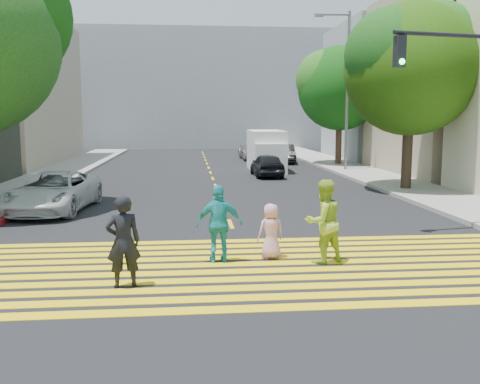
{
  "coord_description": "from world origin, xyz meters",
  "views": [
    {
      "loc": [
        -1.22,
        -9.77,
        3.21
      ],
      "look_at": [
        0.0,
        3.0,
        1.4
      ],
      "focal_mm": 40.0,
      "sensor_mm": 36.0,
      "label": 1
    }
  ],
  "objects": [
    {
      "name": "dark_car_parked",
      "position": [
        5.4,
        27.03,
        0.65
      ],
      "size": [
        1.76,
        4.04,
        1.29
      ],
      "primitive_type": "imported",
      "rotation": [
        0.0,
        0.0,
        -0.1
      ],
      "color": "black",
      "rests_on": "ground"
    },
    {
      "name": "white_van",
      "position": [
        3.38,
        21.78,
        1.14
      ],
      "size": [
        2.04,
        5.12,
        2.39
      ],
      "rotation": [
        0.0,
        0.0,
        -0.03
      ],
      "color": "white",
      "rests_on": "ground"
    },
    {
      "name": "pedestrian_child",
      "position": [
        0.61,
        2.0,
        0.63
      ],
      "size": [
        0.7,
        0.54,
        1.27
      ],
      "primitive_type": "imported",
      "rotation": [
        0.0,
        0.0,
        3.39
      ],
      "color": "#D190B0",
      "rests_on": "ground"
    },
    {
      "name": "crosswalk",
      "position": [
        0.0,
        1.28,
        0.01
      ],
      "size": [
        13.4,
        5.3,
        0.01
      ],
      "color": "yellow",
      "rests_on": "ground"
    },
    {
      "name": "white_sedan",
      "position": [
        -5.83,
        8.77,
        0.67
      ],
      "size": [
        2.69,
        5.04,
        1.35
      ],
      "primitive_type": "imported",
      "rotation": [
        0.0,
        0.0,
        -0.1
      ],
      "color": "silver",
      "rests_on": "ground"
    },
    {
      "name": "pedestrian_extra",
      "position": [
        -0.58,
        1.78,
        0.87
      ],
      "size": [
        1.04,
        0.47,
        1.74
      ],
      "primitive_type": "imported",
      "rotation": [
        0.0,
        0.0,
        3.19
      ],
      "color": "teal",
      "rests_on": "ground"
    },
    {
      "name": "sidewalk_right",
      "position": [
        8.5,
        15.0,
        0.07
      ],
      "size": [
        3.0,
        60.0,
        0.15
      ],
      "primitive_type": "cube",
      "color": "gray",
      "rests_on": "ground"
    },
    {
      "name": "dark_car_near",
      "position": [
        2.97,
        18.68,
        0.63
      ],
      "size": [
        1.55,
        3.7,
        1.25
      ],
      "primitive_type": "imported",
      "rotation": [
        0.0,
        0.0,
        3.16
      ],
      "color": "black",
      "rests_on": "ground"
    },
    {
      "name": "building_right_grey",
      "position": [
        15.0,
        30.0,
        5.0
      ],
      "size": [
        10.0,
        10.0,
        10.0
      ],
      "primitive_type": "cube",
      "color": "gray",
      "rests_on": "ground"
    },
    {
      "name": "street_lamp",
      "position": [
        7.72,
        20.75,
        5.24
      ],
      "size": [
        2.06,
        0.28,
        9.12
      ],
      "rotation": [
        0.0,
        0.0,
        -0.04
      ],
      "color": "slate",
      "rests_on": "ground"
    },
    {
      "name": "lane_line",
      "position": [
        0.0,
        22.5,
        0.01
      ],
      "size": [
        0.12,
        34.4,
        0.01
      ],
      "color": "yellow",
      "rests_on": "ground"
    },
    {
      "name": "ground",
      "position": [
        0.0,
        0.0,
        0.0
      ],
      "size": [
        120.0,
        120.0,
        0.0
      ],
      "primitive_type": "plane",
      "color": "black"
    },
    {
      "name": "sidewalk_left",
      "position": [
        -8.5,
        22.0,
        0.07
      ],
      "size": [
        3.0,
        40.0,
        0.15
      ],
      "primitive_type": "cube",
      "color": "gray",
      "rests_on": "ground"
    },
    {
      "name": "backdrop_block",
      "position": [
        0.0,
        48.0,
        6.0
      ],
      "size": [
        30.0,
        8.0,
        12.0
      ],
      "primitive_type": "cube",
      "color": "gray",
      "rests_on": "ground"
    },
    {
      "name": "silver_car",
      "position": [
        3.68,
        30.33,
        0.73
      ],
      "size": [
        2.09,
        5.04,
        1.46
      ],
      "primitive_type": "imported",
      "rotation": [
        0.0,
        0.0,
        3.15
      ],
      "color": "#A9A9A9",
      "rests_on": "ground"
    },
    {
      "name": "pedestrian_woman",
      "position": [
        1.7,
        1.54,
        0.93
      ],
      "size": [
        1.09,
        0.97,
        1.86
      ],
      "primitive_type": "imported",
      "rotation": [
        0.0,
        0.0,
        3.49
      ],
      "color": "#9DC031",
      "rests_on": "ground"
    },
    {
      "name": "tree_right_near",
      "position": [
        8.19,
        12.43,
        5.49
      ],
      "size": [
        6.43,
        6.07,
        8.11
      ],
      "rotation": [
        0.0,
        0.0,
        0.09
      ],
      "color": "#30231B",
      "rests_on": "ground"
    },
    {
      "name": "tree_right_far",
      "position": [
        8.63,
        24.56,
        5.32
      ],
      "size": [
        6.77,
        6.46,
        7.88
      ],
      "rotation": [
        0.0,
        0.0,
        -0.21
      ],
      "color": "#3F2516",
      "rests_on": "ground"
    },
    {
      "name": "traffic_signal",
      "position": [
        6.82,
        4.52,
        3.73
      ],
      "size": [
        3.89,
        0.99,
        5.76
      ],
      "rotation": [
        0.0,
        0.0,
        0.18
      ],
      "color": "#242425",
      "rests_on": "ground"
    },
    {
      "name": "pedestrian_man",
      "position": [
        -2.47,
        0.2,
        0.88
      ],
      "size": [
        0.72,
        0.56,
        1.77
      ],
      "primitive_type": "imported",
      "rotation": [
        0.0,
        0.0,
        3.37
      ],
      "color": "black",
      "rests_on": "ground"
    }
  ]
}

